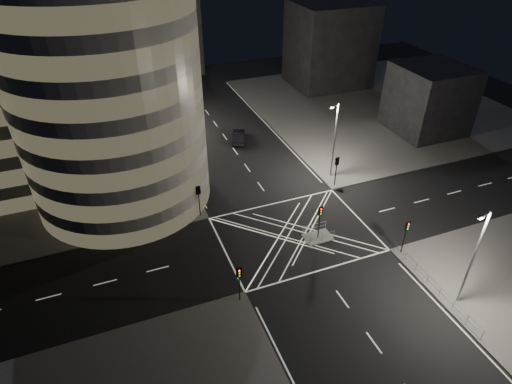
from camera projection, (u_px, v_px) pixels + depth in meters
name	position (u px, v px, depth m)	size (l,w,h in m)	color
ground	(295.00, 234.00, 46.68)	(120.00, 120.00, 0.00)	black
sidewalk_far_left	(19.00, 165.00, 58.73)	(42.00, 42.00, 0.15)	#52504D
sidewalk_far_right	(376.00, 105.00, 76.17)	(42.00, 42.00, 0.15)	#52504D
central_island	(318.00, 237.00, 46.08)	(3.00, 2.00, 0.15)	slate
office_tower_curved	(61.00, 89.00, 47.78)	(30.00, 29.00, 27.20)	gray
office_block_rear	(53.00, 49.00, 66.18)	(24.00, 16.00, 22.00)	gray
building_right_far	(329.00, 44.00, 81.03)	(14.00, 12.00, 15.00)	black
building_right_near	(429.00, 99.00, 65.14)	(10.00, 10.00, 10.00)	black
building_far_end	(153.00, 29.00, 85.13)	(18.00, 8.00, 18.00)	black
tree_a	(178.00, 176.00, 47.89)	(3.95, 3.95, 6.72)	black
tree_b	(167.00, 152.00, 52.50)	(4.35, 4.35, 6.97)	black
tree_c	(158.00, 130.00, 56.98)	(3.93, 3.93, 6.99)	black
tree_d	(149.00, 108.00, 61.21)	(4.73, 4.73, 8.14)	black
tree_e	(144.00, 101.00, 66.53)	(4.39, 4.39, 6.71)	black
traffic_signal_fl	(199.00, 195.00, 47.64)	(0.55, 0.22, 4.00)	black
traffic_signal_nl	(239.00, 278.00, 37.16)	(0.55, 0.22, 4.00)	black
traffic_signal_fr	(337.00, 166.00, 52.93)	(0.55, 0.22, 4.00)	black
traffic_signal_nr	(406.00, 231.00, 42.45)	(0.55, 0.22, 4.00)	black
traffic_signal_island	(320.00, 216.00, 44.49)	(0.55, 0.22, 4.00)	black
street_lamp_left_near	(180.00, 155.00, 49.98)	(1.25, 0.25, 10.00)	slate
street_lamp_left_far	(153.00, 100.00, 63.86)	(1.25, 0.25, 10.00)	slate
street_lamp_right_far	(334.00, 139.00, 53.34)	(1.25, 0.25, 10.00)	slate
street_lamp_right_near	(473.00, 256.00, 35.61)	(1.25, 0.25, 10.00)	slate
railing_near_right	(434.00, 286.00, 39.42)	(0.06, 11.70, 1.10)	slate
railing_island_south	(322.00, 238.00, 45.04)	(2.80, 0.06, 1.10)	slate
railing_island_north	(314.00, 228.00, 46.43)	(2.80, 0.06, 1.10)	slate
sedan	(238.00, 136.00, 64.30)	(1.71, 4.89, 1.61)	black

